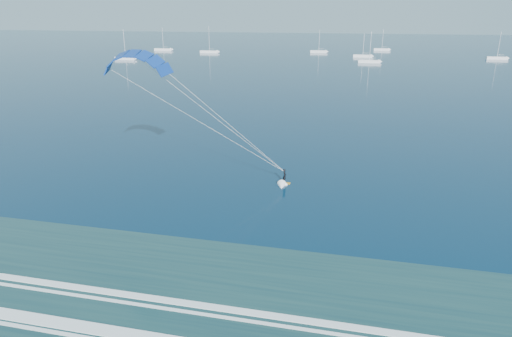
{
  "coord_description": "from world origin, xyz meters",
  "views": [
    {
      "loc": [
        12.96,
        -16.48,
        19.91
      ],
      "look_at": [
        2.71,
        27.57,
        4.32
      ],
      "focal_mm": 32.0,
      "sensor_mm": 36.0,
      "label": 1
    }
  ],
  "objects": [
    {
      "name": "sailboat_8",
      "position": [
        12.13,
        204.17,
        0.67
      ],
      "size": [
        8.52,
        2.4,
        10.52
      ],
      "color": "silver",
      "rests_on": "ground"
    },
    {
      "name": "sailboat_1",
      "position": [
        -64.2,
        210.65,
        0.69
      ],
      "size": [
        9.61,
        2.4,
        13.07
      ],
      "color": "silver",
      "rests_on": "ground"
    },
    {
      "name": "sailboat_7",
      "position": [
        -92.96,
        218.62,
        0.68
      ],
      "size": [
        9.9,
        2.4,
        12.08
      ],
      "color": "silver",
      "rests_on": "ground"
    },
    {
      "name": "sailboat_4",
      "position": [
        21.73,
        245.64,
        0.68
      ],
      "size": [
        8.29,
        2.4,
        11.34
      ],
      "color": "silver",
      "rests_on": "ground"
    },
    {
      "name": "sailboat_0",
      "position": [
        -88.79,
        169.29,
        0.69
      ],
      "size": [
        9.48,
        2.4,
        12.79
      ],
      "color": "silver",
      "rests_on": "ground"
    },
    {
      "name": "kitesurfer_rig",
      "position": [
        -2.98,
        31.1,
        8.82
      ],
      "size": [
        20.79,
        9.92,
        17.31
      ],
      "color": "#BC7E16",
      "rests_on": "ground"
    },
    {
      "name": "sailboat_2",
      "position": [
        -10.1,
        224.57,
        0.68
      ],
      "size": [
        8.38,
        2.4,
        11.34
      ],
      "color": "silver",
      "rests_on": "ground"
    },
    {
      "name": "sailboat_5",
      "position": [
        69.8,
        207.56,
        0.68
      ],
      "size": [
        8.62,
        2.4,
        11.78
      ],
      "color": "silver",
      "rests_on": "ground"
    },
    {
      "name": "sailboat_3",
      "position": [
        14.98,
        180.13,
        0.69
      ],
      "size": [
        8.89,
        2.4,
        12.32
      ],
      "color": "silver",
      "rests_on": "ground"
    }
  ]
}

